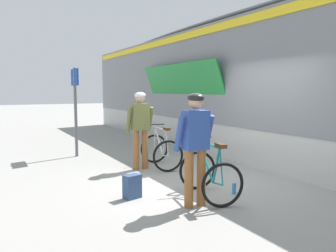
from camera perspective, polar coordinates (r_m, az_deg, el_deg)
ground_plane at (r=6.87m, az=7.18°, el=-9.20°), size 80.00×80.00×0.00m
train_car at (r=9.92m, az=15.87°, el=6.78°), size 3.32×20.17×3.88m
cyclist_near_in_blue at (r=5.19m, az=4.64°, el=-2.27°), size 0.62×0.33×1.76m
cyclist_far_in_olive at (r=7.67m, az=-4.70°, el=0.43°), size 0.62×0.33×1.76m
bicycle_near_teal at (r=5.74m, az=6.99°, el=-8.12°), size 0.90×1.19×0.99m
bicycle_far_silver at (r=7.93m, az=-1.19°, el=-4.12°), size 0.87×1.17×0.99m
backpack_on_platform at (r=5.77m, az=-6.07°, el=-10.11°), size 0.31×0.24×0.40m
water_bottle_near_the_bikes at (r=6.09m, az=11.09°, el=-10.33°), size 0.07×0.07×0.19m
water_bottle_by_the_backpack at (r=5.97m, az=-4.80°, el=-10.47°), size 0.07×0.07×0.21m
platform_sign_post at (r=9.46m, az=-15.39°, el=4.75°), size 0.08×0.70×2.40m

